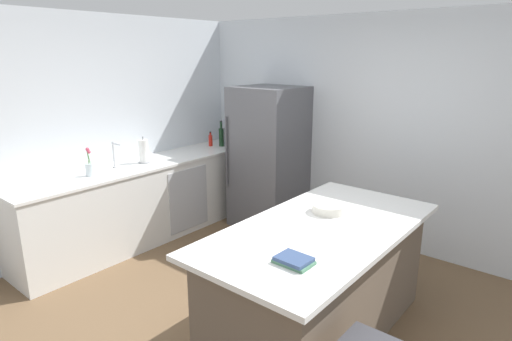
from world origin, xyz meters
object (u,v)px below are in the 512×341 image
object	(u,v)px
hot_sauce_bottle	(211,140)
sink_faucet	(114,154)
paper_towel_roll	(144,152)
cookbook_stack	(294,260)
flower_vase	(90,167)
wine_bottle	(221,136)
mixing_bowl	(329,208)
refrigerator	(269,158)
kitchen_island	(319,280)
syrup_bottle	(231,137)
soda_bottle	(226,136)

from	to	relation	value
hot_sauce_bottle	sink_faucet	bearing A→B (deg)	-89.13
paper_towel_roll	sink_faucet	bearing A→B (deg)	-96.71
cookbook_stack	flower_vase	bearing A→B (deg)	175.93
wine_bottle	mixing_bowl	bearing A→B (deg)	-26.91
refrigerator	mixing_bowl	bearing A→B (deg)	-37.93
sink_faucet	kitchen_island	bearing A→B (deg)	1.79
kitchen_island	wine_bottle	xyz separation A→B (m)	(-2.51, 1.51, 0.61)
syrup_bottle	hot_sauce_bottle	distance (m)	0.30
syrup_bottle	soda_bottle	xyz separation A→B (m)	(0.00, -0.09, 0.03)
sink_faucet	hot_sauce_bottle	distance (m)	1.51
cookbook_stack	mixing_bowl	xyz separation A→B (m)	(-0.28, 0.91, 0.01)
kitchen_island	wine_bottle	world-z (taller)	wine_bottle
paper_towel_roll	soda_bottle	bearing A→B (deg)	86.99
paper_towel_roll	mixing_bowl	bearing A→B (deg)	0.38
kitchen_island	syrup_bottle	world-z (taller)	syrup_bottle
soda_bottle	wine_bottle	bearing A→B (deg)	-93.90
sink_faucet	cookbook_stack	distance (m)	2.84
refrigerator	hot_sauce_bottle	distance (m)	0.95
kitchen_island	hot_sauce_bottle	world-z (taller)	hot_sauce_bottle
cookbook_stack	mixing_bowl	bearing A→B (deg)	107.18
paper_towel_roll	mixing_bowl	size ratio (longest dim) A/B	1.15
sink_faucet	hot_sauce_bottle	size ratio (longest dim) A/B	1.51
sink_faucet	syrup_bottle	xyz separation A→B (m)	(0.11, 1.78, -0.06)
sink_faucet	cookbook_stack	xyz separation A→B (m)	(2.78, -0.54, -0.16)
kitchen_island	paper_towel_roll	bearing A→B (deg)	173.91
syrup_bottle	hot_sauce_bottle	bearing A→B (deg)	-115.55
soda_bottle	cookbook_stack	world-z (taller)	soda_bottle
paper_towel_roll	cookbook_stack	size ratio (longest dim) A/B	1.33
flower_vase	paper_towel_roll	xyz separation A→B (m)	(-0.03, 0.70, 0.04)
mixing_bowl	flower_vase	bearing A→B (deg)	-163.61
cookbook_stack	mixing_bowl	size ratio (longest dim) A/B	0.87
hot_sauce_bottle	mixing_bowl	distance (m)	2.77
cookbook_stack	soda_bottle	bearing A→B (deg)	140.26
wine_bottle	hot_sauce_bottle	size ratio (longest dim) A/B	1.77
cookbook_stack	kitchen_island	bearing A→B (deg)	105.37
refrigerator	syrup_bottle	size ratio (longest dim) A/B	6.62
kitchen_island	mixing_bowl	distance (m)	0.58
kitchen_island	flower_vase	bearing A→B (deg)	-170.52
flower_vase	paper_towel_roll	world-z (taller)	paper_towel_roll
kitchen_island	sink_faucet	distance (m)	2.69
flower_vase	mixing_bowl	xyz separation A→B (m)	(2.43, 0.72, -0.08)
sink_faucet	wine_bottle	xyz separation A→B (m)	(0.11, 1.59, -0.02)
hot_sauce_bottle	cookbook_stack	xyz separation A→B (m)	(2.80, -2.04, -0.08)
soda_bottle	hot_sauce_bottle	bearing A→B (deg)	-127.17
sink_faucet	paper_towel_roll	xyz separation A→B (m)	(0.04, 0.36, -0.02)
mixing_bowl	hot_sauce_bottle	bearing A→B (deg)	155.80
refrigerator	paper_towel_roll	world-z (taller)	refrigerator
paper_towel_roll	wine_bottle	size ratio (longest dim) A/B	0.89
refrigerator	syrup_bottle	distance (m)	0.84
flower_vase	soda_bottle	size ratio (longest dim) A/B	0.89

